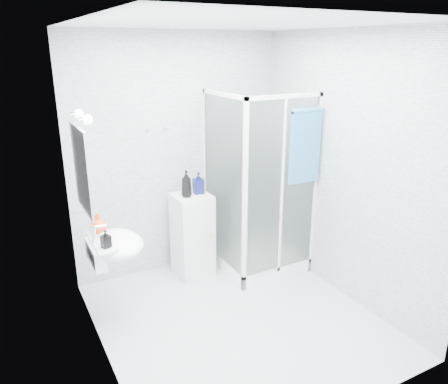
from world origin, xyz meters
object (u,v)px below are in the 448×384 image
hand_towel (305,144)px  shampoo_bottle_a (186,184)px  shower_enclosure (255,233)px  storage_cabinet (193,235)px  soap_dispenser_black (106,239)px  shampoo_bottle_b (198,183)px  soap_dispenser_orange (98,223)px  wall_basin (113,245)px

hand_towel → shampoo_bottle_a: bearing=149.2°
shower_enclosure → storage_cabinet: 0.70m
shower_enclosure → soap_dispenser_black: (-1.75, -0.47, 0.49)m
soap_dispenser_black → shampoo_bottle_b: bearing=31.8°
soap_dispenser_orange → soap_dispenser_black: size_ratio=1.20×
hand_towel → wall_basin: bearing=177.5°
soap_dispenser_orange → shampoo_bottle_a: bearing=19.7°
soap_dispenser_black → hand_towel: bearing=1.9°
soap_dispenser_black → storage_cabinet: bearing=33.1°
shampoo_bottle_b → soap_dispenser_orange: 1.24m
wall_basin → shampoo_bottle_b: bearing=28.0°
shampoo_bottle_b → soap_dispenser_black: size_ratio=1.52×
shower_enclosure → soap_dispenser_orange: shower_enclosure is taller
shower_enclosure → hand_towel: shower_enclosure is taller
hand_towel → soap_dispenser_orange: 2.13m
storage_cabinet → shampoo_bottle_a: size_ratio=3.26×
soap_dispenser_black → soap_dispenser_orange: bearing=87.6°
shampoo_bottle_a → shampoo_bottle_b: shampoo_bottle_a is taller
soap_dispenser_black → wall_basin: bearing=59.2°
storage_cabinet → hand_towel: 1.56m
shampoo_bottle_b → hand_towel: bearing=-37.0°
hand_towel → shower_enclosure: bearing=128.0°
wall_basin → shampoo_bottle_a: shampoo_bottle_a is taller
hand_towel → shampoo_bottle_b: (-0.88, 0.66, -0.46)m
wall_basin → shampoo_bottle_b: 1.26m
hand_towel → shampoo_bottle_a: 1.28m
wall_basin → soap_dispenser_orange: bearing=114.1°
shower_enclosure → storage_cabinet: bearing=160.0°
storage_cabinet → shampoo_bottle_a: bearing=-162.0°
soap_dispenser_orange → wall_basin: bearing=-65.9°
shampoo_bottle_a → shower_enclosure: bearing=-16.6°
storage_cabinet → soap_dispenser_orange: 1.24m
wall_basin → soap_dispenser_orange: (-0.08, 0.17, 0.16)m
shampoo_bottle_a → wall_basin: bearing=-150.2°
storage_cabinet → hand_towel: (0.97, -0.64, 1.04)m
shower_enclosure → soap_dispenser_black: 1.87m
shower_enclosure → shampoo_bottle_b: 0.87m
shower_enclosure → wall_basin: 1.72m
wall_basin → soap_dispenser_black: bearing=-120.8°
hand_towel → shampoo_bottle_a: size_ratio=2.66×
shampoo_bottle_a → soap_dispenser_orange: 1.08m
shampoo_bottle_b → soap_dispenser_black: bearing=-148.2°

